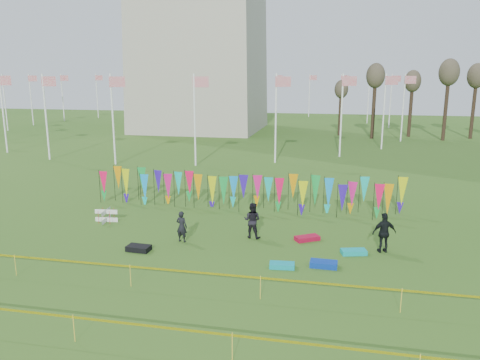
% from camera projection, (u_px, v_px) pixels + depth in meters
% --- Properties ---
extents(ground, '(160.00, 160.00, 0.00)m').
position_uv_depth(ground, '(203.00, 261.00, 20.30)').
color(ground, '#2E5818').
rests_on(ground, ground).
extents(flagpole_ring, '(57.40, 56.16, 8.00)m').
position_uv_depth(flagpole_ring, '(202.00, 102.00, 68.03)').
color(flagpole_ring, white).
rests_on(flagpole_ring, ground).
extents(banner_row, '(18.64, 0.64, 2.10)m').
position_uv_depth(banner_row, '(246.00, 189.00, 27.94)').
color(banner_row, black).
rests_on(banner_row, ground).
extents(caution_tape_near, '(26.00, 0.02, 0.90)m').
position_uv_depth(caution_tape_near, '(175.00, 271.00, 17.37)').
color(caution_tape_near, '#E7E404').
rests_on(caution_tape_near, ground).
extents(caution_tape_far, '(26.00, 0.02, 0.90)m').
position_uv_depth(caution_tape_far, '(130.00, 325.00, 13.66)').
color(caution_tape_far, '#E7E404').
rests_on(caution_tape_far, ground).
extents(box_kite, '(0.65, 0.65, 0.72)m').
position_uv_depth(box_kite, '(106.00, 216.00, 25.64)').
color(box_kite, red).
rests_on(box_kite, ground).
extents(person_left, '(0.62, 0.50, 1.53)m').
position_uv_depth(person_left, '(182.00, 227.00, 22.52)').
color(person_left, black).
rests_on(person_left, ground).
extents(person_mid, '(0.95, 0.67, 1.79)m').
position_uv_depth(person_mid, '(252.00, 220.00, 23.06)').
color(person_mid, black).
rests_on(person_mid, ground).
extents(person_right, '(1.22, 0.89, 1.86)m').
position_uv_depth(person_right, '(384.00, 233.00, 21.15)').
color(person_right, black).
rests_on(person_right, ground).
extents(kite_bag_turquoise, '(1.08, 0.61, 0.21)m').
position_uv_depth(kite_bag_turquoise, '(282.00, 265.00, 19.61)').
color(kite_bag_turquoise, '#0B9FB0').
rests_on(kite_bag_turquoise, ground).
extents(kite_bag_blue, '(1.15, 0.63, 0.24)m').
position_uv_depth(kite_bag_blue, '(324.00, 264.00, 19.70)').
color(kite_bag_blue, '#0A34A6').
rests_on(kite_bag_blue, ground).
extents(kite_bag_red, '(1.30, 1.10, 0.22)m').
position_uv_depth(kite_bag_red, '(307.00, 238.00, 22.84)').
color(kite_bag_red, '#AA0B2D').
rests_on(kite_bag_red, ground).
extents(kite_bag_black, '(1.11, 0.69, 0.25)m').
position_uv_depth(kite_bag_black, '(139.00, 248.00, 21.49)').
color(kite_bag_black, black).
rests_on(kite_bag_black, ground).
extents(kite_bag_teal, '(1.21, 0.80, 0.21)m').
position_uv_depth(kite_bag_teal, '(354.00, 252.00, 21.09)').
color(kite_bag_teal, '#0CA8AA').
rests_on(kite_bag_teal, ground).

